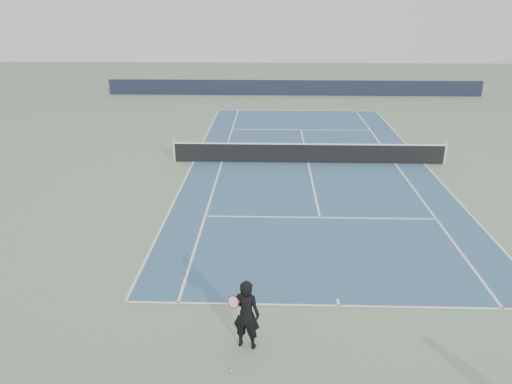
{
  "coord_description": "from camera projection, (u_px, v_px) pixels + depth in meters",
  "views": [
    {
      "loc": [
        -1.77,
        -22.71,
        7.29
      ],
      "look_at": [
        -2.27,
        -6.75,
        1.1
      ],
      "focal_mm": 35.0,
      "sensor_mm": 36.0,
      "label": 1
    }
  ],
  "objects": [
    {
      "name": "tennis_net",
      "position": [
        308.0,
        153.0,
        23.56
      ],
      "size": [
        12.9,
        0.1,
        1.07
      ],
      "color": "silver",
      "rests_on": "ground"
    },
    {
      "name": "ground",
      "position": [
        308.0,
        163.0,
        23.74
      ],
      "size": [
        80.0,
        80.0,
        0.0
      ],
      "primitive_type": "plane",
      "color": "slate"
    },
    {
      "name": "court_surface",
      "position": [
        308.0,
        163.0,
        23.74
      ],
      "size": [
        10.97,
        23.77,
        0.01
      ],
      "primitive_type": "cube",
      "color": "#335979",
      "rests_on": "ground"
    },
    {
      "name": "tennis_player",
      "position": [
        246.0,
        314.0,
        10.93
      ],
      "size": [
        0.81,
        0.6,
        1.68
      ],
      "color": "black",
      "rests_on": "ground"
    },
    {
      "name": "windscreen_far",
      "position": [
        294.0,
        88.0,
        40.19
      ],
      "size": [
        30.0,
        0.25,
        1.2
      ],
      "primitive_type": "cube",
      "color": "black",
      "rests_on": "ground"
    },
    {
      "name": "tennis_ball",
      "position": [
        231.0,
        371.0,
        10.41
      ],
      "size": [
        0.06,
        0.06,
        0.06
      ],
      "primitive_type": "sphere",
      "color": "#D5E72F",
      "rests_on": "ground"
    }
  ]
}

